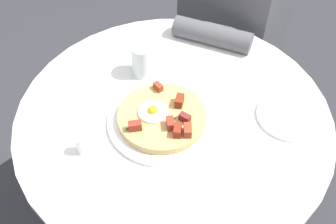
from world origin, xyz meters
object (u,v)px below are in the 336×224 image
object	(u,v)px
fork	(171,209)
salt_shaker	(82,145)
person_seated	(229,41)
pizza_plate	(162,121)
bread_plate	(288,116)
dining_table	(173,146)
water_glass	(143,60)
knife	(183,219)
breakfast_pizza	(162,117)

from	to	relation	value
fork	salt_shaker	bearing A→B (deg)	-84.58
person_seated	fork	world-z (taller)	person_seated
person_seated	fork	distance (m)	0.92
pizza_plate	bread_plate	size ratio (longest dim) A/B	1.69
dining_table	fork	xyz separation A→B (m)	(-0.18, 0.24, 0.17)
salt_shaker	bread_plate	bearing A→B (deg)	-129.07
dining_table	pizza_plate	size ratio (longest dim) A/B	2.98
bread_plate	water_glass	bearing A→B (deg)	15.05
bread_plate	fork	bearing A→B (deg)	79.72
person_seated	fork	bearing A→B (deg)	113.31
knife	water_glass	xyz separation A→B (m)	(0.39, -0.31, 0.04)
pizza_plate	salt_shaker	size ratio (longest dim) A/B	5.28
person_seated	salt_shaker	size ratio (longest dim) A/B	20.26
pizza_plate	fork	distance (m)	0.26
knife	salt_shaker	distance (m)	0.31
dining_table	breakfast_pizza	size ratio (longest dim) A/B	3.69
dining_table	pizza_plate	xyz separation A→B (m)	(-0.00, 0.05, 0.17)
dining_table	fork	size ratio (longest dim) A/B	4.90
dining_table	pizza_plate	distance (m)	0.18
fork	salt_shaker	size ratio (longest dim) A/B	3.21
pizza_plate	water_glass	xyz separation A→B (m)	(0.17, -0.12, 0.04)
breakfast_pizza	dining_table	bearing A→B (deg)	-87.29
pizza_plate	fork	bearing A→B (deg)	133.83
fork	bread_plate	bearing A→B (deg)	172.50
fork	knife	size ratio (longest dim) A/B	1.00
breakfast_pizza	person_seated	bearing A→B (deg)	-74.61
breakfast_pizza	bread_plate	size ratio (longest dim) A/B	1.36
dining_table	water_glass	distance (m)	0.28
person_seated	salt_shaker	distance (m)	0.87
dining_table	breakfast_pizza	bearing A→B (deg)	92.71
fork	knife	distance (m)	0.04
pizza_plate	knife	bearing A→B (deg)	138.73
pizza_plate	fork	xyz separation A→B (m)	(-0.18, 0.19, 0.00)
dining_table	bread_plate	xyz separation A→B (m)	(-0.26, -0.18, 0.17)
fork	salt_shaker	xyz separation A→B (m)	(0.28, 0.01, 0.02)
fork	knife	xyz separation A→B (m)	(-0.04, 0.00, 0.00)
person_seated	pizza_plate	size ratio (longest dim) A/B	3.84
fork	knife	world-z (taller)	same
fork	person_seated	bearing A→B (deg)	-153.91
dining_table	salt_shaker	world-z (taller)	salt_shaker
pizza_plate	breakfast_pizza	xyz separation A→B (m)	(-0.00, 0.00, 0.02)
salt_shaker	person_seated	bearing A→B (deg)	-84.60
fork	salt_shaker	distance (m)	0.28
salt_shaker	water_glass	bearing A→B (deg)	-76.30
bread_plate	fork	distance (m)	0.43
bread_plate	knife	bearing A→B (deg)	84.53
fork	knife	bearing A→B (deg)	90.00
bread_plate	person_seated	bearing A→B (deg)	-43.03
pizza_plate	water_glass	distance (m)	0.21
breakfast_pizza	water_glass	bearing A→B (deg)	-34.09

